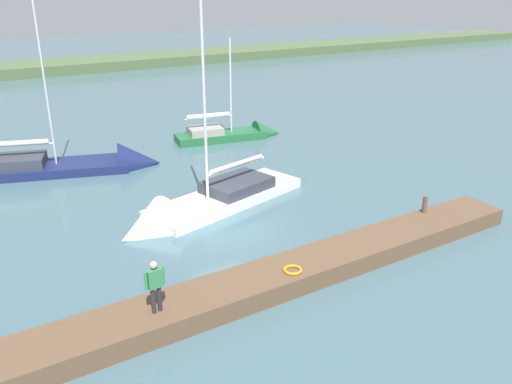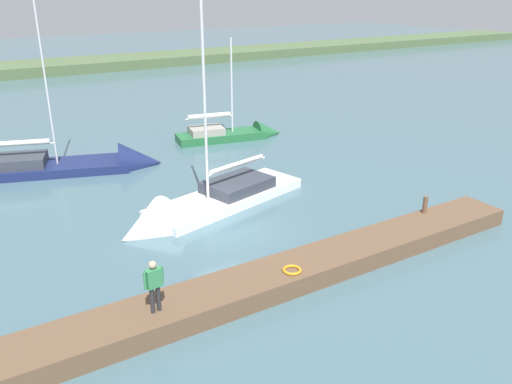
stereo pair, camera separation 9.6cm
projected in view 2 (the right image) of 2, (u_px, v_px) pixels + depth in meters
The scene contains 9 objects.
ground_plane at pixel (226, 230), 22.50m from camera, with size 200.00×200.00×0.00m, color #42606B.
far_shoreline at pixel (24, 74), 62.09m from camera, with size 180.00×8.00×2.40m, color #4C603D.
dock_pier at pixel (292, 273), 18.49m from camera, with size 21.24×1.94×0.69m, color brown.
mooring_post_near at pixel (425, 205), 22.39m from camera, with size 0.20×0.20×0.75m, color brown.
life_ring_buoy at pixel (292, 270), 17.89m from camera, with size 0.66×0.66×0.10m, color orange.
sailboat_far_right at pixel (196, 211), 24.01m from camera, with size 10.36×5.01×11.49m.
sailboat_outer_mooring at pixel (237, 135), 35.95m from camera, with size 7.57×3.29×7.57m.
sailboat_behind_pier at pixel (86, 166), 29.85m from camera, with size 11.03×5.84×11.76m.
person_on_dock at pixel (154, 283), 15.35m from camera, with size 0.64×0.27×1.70m.
Camera 2 is at (9.57, 17.96, 9.81)m, focal length 36.68 mm.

